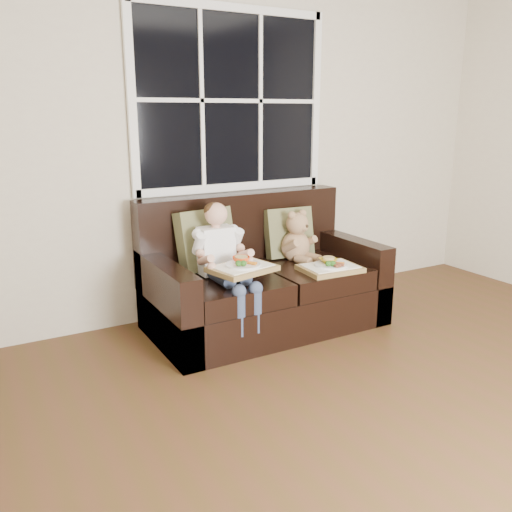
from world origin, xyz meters
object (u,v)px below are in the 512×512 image
loveseat (261,284)px  child (222,253)px  teddy_bear (297,240)px  tray_left (242,267)px  tray_right (330,267)px

loveseat → child: (-0.38, -0.12, 0.32)m
child → teddy_bear: child is taller
teddy_bear → tray_left: 0.75m
loveseat → teddy_bear: loveseat is taller
loveseat → child: bearing=-162.9°
child → tray_right: child is taller
loveseat → tray_left: (-0.33, -0.32, 0.27)m
tray_left → tray_right: (0.71, -0.03, -0.10)m
loveseat → tray_right: bearing=-42.3°
tray_right → teddy_bear: bearing=100.3°
teddy_bear → tray_right: bearing=-96.9°
teddy_bear → tray_left: bearing=-166.1°
teddy_bear → tray_left: teddy_bear is taller
teddy_bear → child: bearing=177.7°
child → tray_right: size_ratio=1.84×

